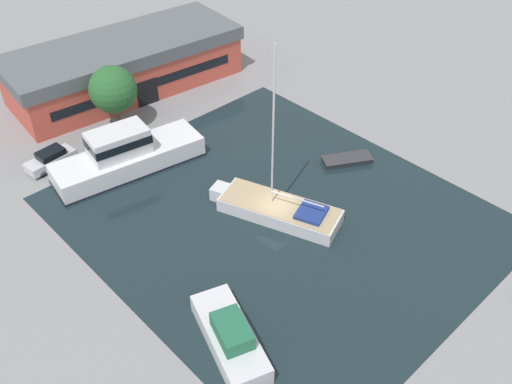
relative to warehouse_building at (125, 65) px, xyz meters
The scene contains 9 objects.
ground_plane 26.84m from the warehouse_building, 96.90° to the right, with size 440.00×440.00×0.00m, color gray.
water_canal 26.84m from the warehouse_building, 96.90° to the right, with size 28.33×32.56×0.01m, color #19282D.
warehouse_building is the anchor object (origin of this frame).
quay_tree_near_building 8.50m from the warehouse_building, 129.38° to the right, with size 4.59×4.59×6.62m.
parked_car 15.51m from the warehouse_building, 149.72° to the right, with size 4.62×2.15×1.68m.
sailboat_moored 26.85m from the warehouse_building, 96.76° to the right, with size 6.64×11.19×14.85m.
motor_cruiser 15.44m from the warehouse_building, 123.50° to the right, with size 14.03×6.26×4.22m.
small_dinghy 26.69m from the warehouse_building, 75.36° to the right, with size 4.81×3.79×0.50m.
cabin_boat 36.47m from the warehouse_building, 113.19° to the right, with size 4.98×7.95×2.50m.
Camera 1 is at (-25.25, -24.29, 30.88)m, focal length 40.00 mm.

